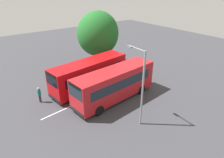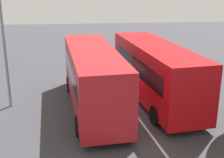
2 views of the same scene
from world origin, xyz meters
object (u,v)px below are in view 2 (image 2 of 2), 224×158
(pedestrian, at_px, (142,60))
(bus_far_left, at_px, (155,71))
(bus_center_left, at_px, (93,77))
(street_lamp, at_px, (8,39))

(pedestrian, bearing_deg, bus_far_left, -26.98)
(bus_center_left, bearing_deg, pedestrian, -37.65)
(street_lamp, bearing_deg, bus_center_left, -5.51)
(bus_center_left, xyz_separation_m, street_lamp, (0.71, 4.46, 2.06))
(bus_far_left, distance_m, pedestrian, 5.83)
(bus_far_left, distance_m, bus_center_left, 3.75)
(bus_far_left, relative_size, bus_center_left, 1.00)
(bus_center_left, bearing_deg, bus_far_left, -83.51)
(bus_center_left, distance_m, street_lamp, 4.97)
(bus_far_left, distance_m, street_lamp, 8.39)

